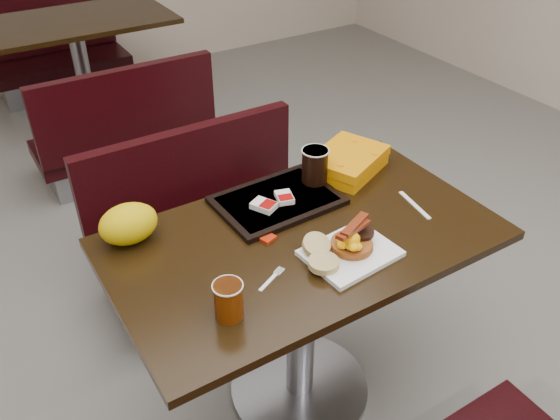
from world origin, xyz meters
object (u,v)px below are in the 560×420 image
bench_near_n (212,223)px  table_far (84,76)px  hashbrown_sleeve_right (284,197)px  fork (268,282)px  platter (350,253)px  tray (277,201)px  coffee_cup_near (229,300)px  coffee_cup_far (315,166)px  table_near (301,321)px  bench_far_s (120,118)px  knife (415,205)px  bench_far_n (57,48)px  pancake_stack (352,244)px  clamshell (348,162)px  hashbrown_sleeve_left (264,205)px  paper_bag (128,224)px

bench_near_n → table_far: 1.90m
table_far → hashbrown_sleeve_right: 2.46m
bench_near_n → fork: fork is taller
platter → tray: (-0.04, 0.35, 0.00)m
coffee_cup_near → coffee_cup_far: 0.68m
table_far → table_near: bearing=-90.0°
bench_far_s → knife: knife is taller
table_far → coffee_cup_far: size_ratio=9.83×
bench_far_n → fork: fork is taller
pancake_stack → clamshell: 0.47m
bench_far_n → coffee_cup_far: (0.19, -3.08, 0.47)m
bench_far_n → hashbrown_sleeve_right: size_ratio=14.07×
bench_far_n → hashbrown_sleeve_right: hashbrown_sleeve_right is taller
hashbrown_sleeve_right → coffee_cup_near: bearing=-121.5°
bench_far_s → platter: (0.06, -2.05, 0.40)m
clamshell → knife: bearing=-103.7°
table_near → hashbrown_sleeve_left: size_ratio=15.61×
tray → pancake_stack: bearing=-82.8°
pancake_stack → clamshell: (0.27, 0.38, 0.01)m
platter → knife: size_ratio=1.51×
fork → hashbrown_sleeve_left: size_ratio=1.48×
table_near → table_far: bearing=90.0°
table_near → bench_far_s: table_near is taller
bench_near_n → bench_far_n: bearing=90.0°
bench_far_s → hashbrown_sleeve_left: (-0.04, -1.73, 0.42)m
pancake_stack → tray: size_ratio=0.32×
table_far → platter: 2.78m
bench_far_n → coffee_cup_near: bearing=-95.8°
bench_far_n → hashbrown_sleeve_left: size_ratio=13.01×
table_near → bench_far_s: bearing=90.0°
pancake_stack → clamshell: clamshell is taller
fork → coffee_cup_far: bearing=15.6°
coffee_cup_near → paper_bag: bearing=103.7°
bench_near_n → coffee_cup_near: size_ratio=9.47×
bench_far_s → knife: 2.04m
table_far → bench_near_n: bearing=-90.0°
pancake_stack → tray: bearing=99.0°
platter → hashbrown_sleeve_left: size_ratio=3.38×
coffee_cup_far → paper_bag: coffee_cup_far is taller
bench_near_n → bench_far_s: 1.20m
hashbrown_sleeve_left → coffee_cup_far: coffee_cup_far is taller
knife → hashbrown_sleeve_left: (-0.45, 0.23, 0.03)m
clamshell → table_near: bearing=-169.3°
pancake_stack → clamshell: size_ratio=0.47×
hashbrown_sleeve_right → clamshell: clamshell is taller
bench_far_s → knife: (0.40, -1.96, 0.39)m
table_far → coffee_cup_near: (-0.36, -2.78, 0.43)m
table_near → fork: bearing=-148.0°
clamshell → pancake_stack: bearing=-149.5°
table_far → fork: size_ratio=10.51×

